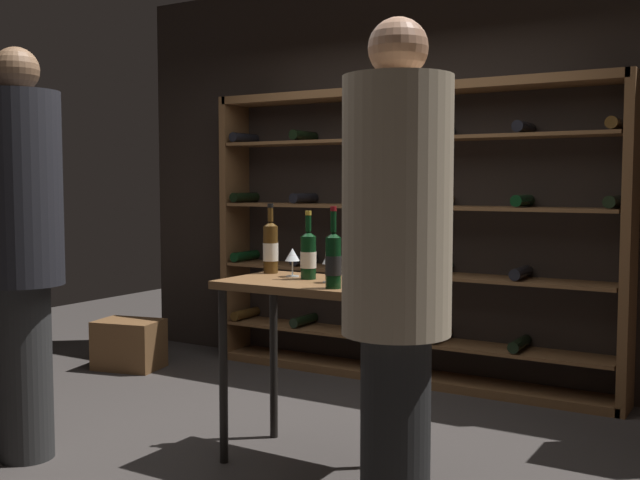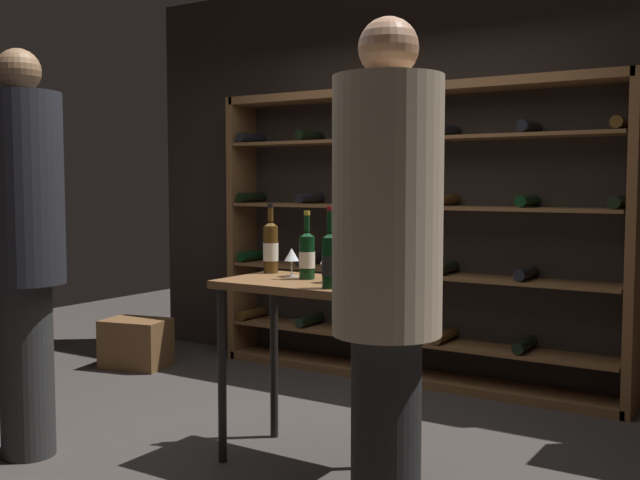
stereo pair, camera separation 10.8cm
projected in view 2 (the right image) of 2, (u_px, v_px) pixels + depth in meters
name	position (u px, v px, depth m)	size (l,w,h in m)	color
ground_plane	(279.00, 444.00, 4.14)	(9.58, 9.58, 0.00)	#383330
back_wall	(422.00, 174.00, 5.54)	(4.93, 0.10, 2.97)	black
wine_rack	(407.00, 236.00, 5.40)	(3.07, 0.32, 2.10)	brown
tasting_table	(315.00, 309.00, 3.79)	(0.93, 0.55, 0.93)	brown
person_guest_plum_blouse	(387.00, 265.00, 2.77)	(0.40, 0.40, 2.01)	black
person_bystander_red_print	(23.00, 232.00, 3.89)	(0.42, 0.42, 2.09)	#2A2A2A
wine_crate	(136.00, 343.00, 5.86)	(0.48, 0.34, 0.37)	brown
wine_bottle_red_label	(330.00, 260.00, 3.51)	(0.08, 0.08, 0.38)	black
wine_bottle_gold_foil	(307.00, 255.00, 3.85)	(0.08, 0.08, 0.35)	black
wine_bottle_black_capsule	(271.00, 247.00, 4.11)	(0.08, 0.08, 0.38)	#4C3314
wine_glass_stemmed_left	(292.00, 256.00, 3.95)	(0.08, 0.08, 0.15)	silver
wine_glass_stemmed_center	(327.00, 259.00, 3.71)	(0.07, 0.07, 0.16)	silver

